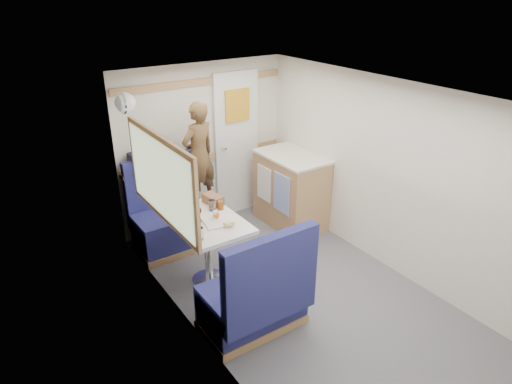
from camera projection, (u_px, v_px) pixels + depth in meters
floor at (321, 310)px, 4.30m from camera, size 4.50×4.50×0.00m
ceiling at (337, 100)px, 3.47m from camera, size 4.50×4.50×0.00m
wall_back at (204, 146)px, 5.59m from camera, size 2.20×0.02×2.00m
wall_left at (215, 256)px, 3.33m from camera, size 0.02×4.50×2.00m
wall_right at (413, 187)px, 4.44m from camera, size 0.02×4.50×2.00m
oak_trim_low at (205, 158)px, 5.63m from camera, size 2.15×0.02×0.08m
oak_trim_high at (202, 82)px, 5.25m from camera, size 2.15×0.02×0.08m
side_window at (160, 179)px, 3.99m from camera, size 0.04×1.30×0.72m
rear_door at (237, 142)px, 5.80m from camera, size 0.62×0.12×1.86m
dinette_table at (207, 233)px, 4.50m from camera, size 0.62×0.92×0.72m
bench_far at (173, 222)px, 5.26m from camera, size 0.90×0.59×1.05m
bench_near at (256, 301)px, 3.95m from camera, size 0.90×0.59×1.05m
ledge at (160, 169)px, 5.21m from camera, size 0.90×0.14×0.04m
dome_light at (125, 103)px, 4.45m from camera, size 0.20×0.20×0.20m
galley_counter at (291, 189)px, 5.69m from camera, size 0.57×0.92×0.92m
person at (199, 155)px, 5.11m from camera, size 0.51×0.40×1.22m
duffel_bag at (150, 160)px, 5.11m from camera, size 0.47×0.27×0.22m
tray at (216, 220)px, 4.40m from camera, size 0.29×0.35×0.02m
orange_fruit at (216, 215)px, 4.41m from camera, size 0.07×0.07×0.07m
cheese_block at (229, 224)px, 4.29m from camera, size 0.09×0.06×0.03m
wine_glass at (198, 211)px, 4.32m from camera, size 0.08×0.08×0.17m
tumbler_left at (200, 234)px, 4.07m from camera, size 0.07×0.07×0.11m
tumbler_mid at (176, 207)px, 4.56m from camera, size 0.06×0.06×0.10m
tumbler_right at (212, 205)px, 4.59m from camera, size 0.07×0.07×0.11m
beer_glass at (221, 205)px, 4.61m from camera, size 0.06×0.06×0.09m
pepper_grinder at (199, 216)px, 4.40m from camera, size 0.04×0.04×0.09m
salt_grinder at (215, 215)px, 4.40m from camera, size 0.04×0.04×0.10m
bread_loaf at (213, 199)px, 4.73m from camera, size 0.16×0.25×0.10m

